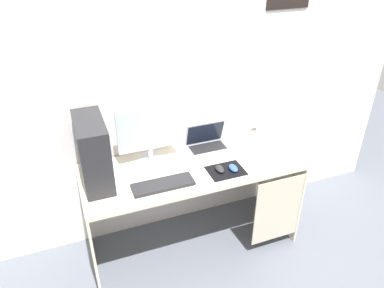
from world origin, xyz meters
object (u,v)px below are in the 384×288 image
at_px(laptop, 207,143).
at_px(keyboard, 163,185).
at_px(pc_tower, 93,152).
at_px(monitor, 149,133).
at_px(mouse_left, 220,169).
at_px(speaker, 263,126).
at_px(projector, 270,139).
at_px(mouse_right, 233,168).

distance_m(laptop, keyboard, 0.58).
distance_m(pc_tower, monitor, 0.43).
bearing_deg(monitor, mouse_left, -36.49).
distance_m(speaker, projector, 0.17).
relative_size(laptop, mouse_right, 3.33).
bearing_deg(speaker, projector, -97.13).
height_order(monitor, speaker, monitor).
bearing_deg(keyboard, laptop, 36.52).
relative_size(laptop, keyboard, 0.76).
bearing_deg(mouse_left, mouse_right, -14.74).
distance_m(projector, mouse_left, 0.57).
height_order(pc_tower, monitor, pc_tower).
height_order(keyboard, mouse_left, mouse_left).
distance_m(mouse_left, mouse_right, 0.10).
distance_m(monitor, keyboard, 0.40).
bearing_deg(keyboard, speaker, 21.18).
distance_m(keyboard, mouse_left, 0.43).
relative_size(pc_tower, speaker, 2.52).
xyz_separation_m(projector, mouse_left, (-0.53, -0.20, -0.03)).
bearing_deg(projector, speaker, 82.87).
bearing_deg(mouse_left, monitor, 143.51).
distance_m(pc_tower, laptop, 0.90).
bearing_deg(mouse_left, speaker, 33.13).
xyz_separation_m(monitor, projector, (0.95, -0.11, -0.18)).
height_order(keyboard, mouse_right, mouse_right).
relative_size(speaker, keyboard, 0.43).
height_order(pc_tower, mouse_left, pc_tower).
xyz_separation_m(projector, keyboard, (-0.96, -0.22, -0.04)).
bearing_deg(monitor, projector, -6.71).
height_order(pc_tower, speaker, pc_tower).
bearing_deg(mouse_left, keyboard, -177.32).
height_order(laptop, speaker, laptop).
relative_size(laptop, speaker, 1.75).
bearing_deg(mouse_right, keyboard, 179.45).
distance_m(projector, mouse_right, 0.49).
relative_size(speaker, mouse_right, 1.90).
bearing_deg(mouse_right, speaker, 40.17).
relative_size(pc_tower, laptop, 1.44).
bearing_deg(projector, laptop, 165.21).
distance_m(laptop, mouse_right, 0.36).
xyz_separation_m(laptop, mouse_left, (-0.04, -0.33, -0.02)).
bearing_deg(pc_tower, keyboard, -28.50).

